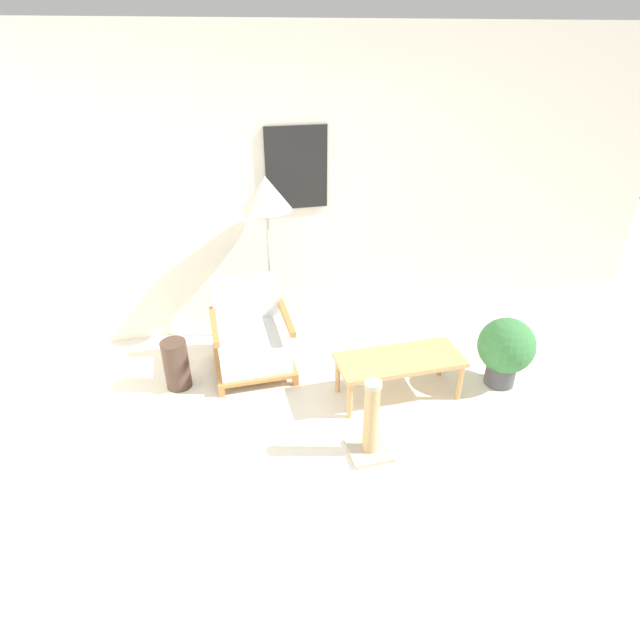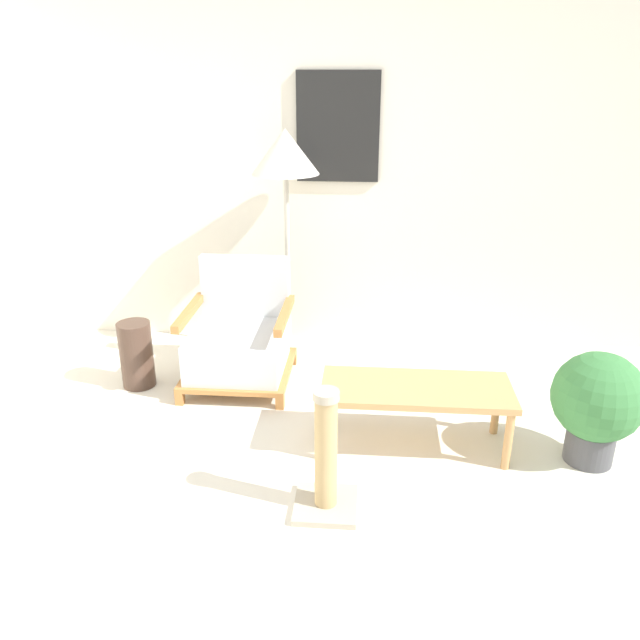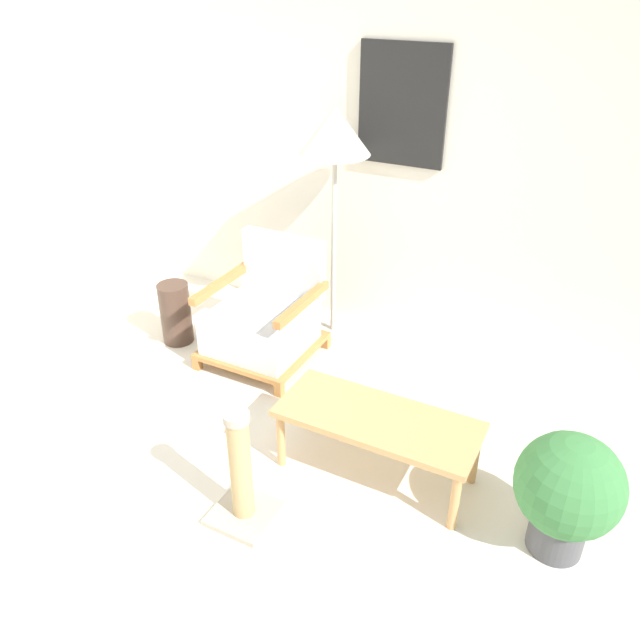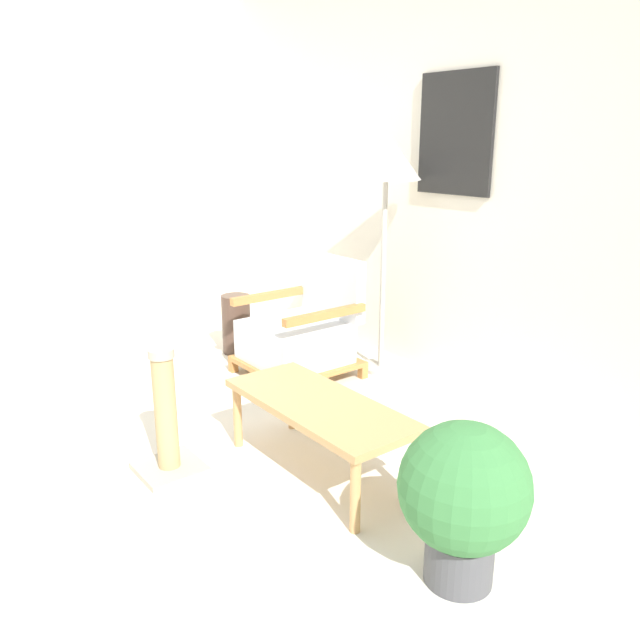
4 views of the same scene
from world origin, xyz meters
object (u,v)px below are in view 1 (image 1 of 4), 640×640
Objects in this scene: floor_lamp at (266,200)px; potted_plant at (506,348)px; scratching_post at (370,426)px; armchair at (252,340)px; coffee_table at (400,363)px; vase at (176,364)px.

floor_lamp is 2.57× the size of potted_plant.
scratching_post is (0.40, -1.73, -1.12)m from floor_lamp.
coffee_table is at bearing -32.09° from armchair.
floor_lamp is 1.77m from coffee_table.
vase is at bearing -146.27° from floor_lamp.
coffee_table is 1.63× the size of scratching_post.
floor_lamp is (0.26, 0.49, 1.08)m from armchair.
vase is 1.72m from scratching_post.
armchair reaches higher than potted_plant.
coffee_table is at bearing 52.19° from scratching_post.
potted_plant is at bearing -20.50° from armchair.
potted_plant reaches higher than coffee_table.
armchair is 0.66m from vase.
scratching_post is (-0.44, -0.56, -0.08)m from coffee_table.
potted_plant is at bearing 20.45° from scratching_post.
scratching_post is (-1.34, -0.50, -0.11)m from potted_plant.
coffee_table is 2.31× the size of vase.
floor_lamp is at bearing 144.66° from potted_plant.
scratching_post reaches higher than coffee_table.
floor_lamp is 2.36m from potted_plant.
armchair is 1.41m from scratching_post.
coffee_table is at bearing 176.07° from potted_plant.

